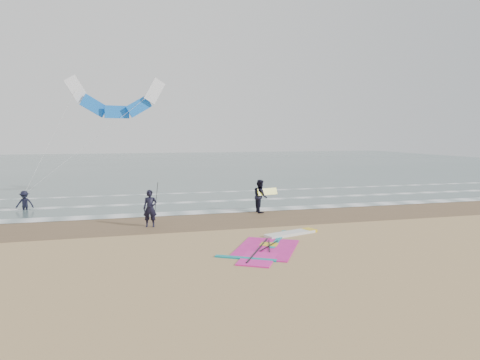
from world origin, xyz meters
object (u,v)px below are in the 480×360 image
object	(u,v)px
person_standing	(150,209)
surf_kite	(116,101)
person_wading	(24,198)
person_walking	(260,196)
windsurf_rig	(274,244)

from	to	relation	value
person_standing	surf_kite	bearing A→B (deg)	109.05
surf_kite	person_wading	bearing A→B (deg)	-142.44
person_wading	surf_kite	xyz separation A→B (m)	(5.35, 4.11, 6.08)
surf_kite	person_walking	bearing A→B (deg)	-45.84
person_walking	person_wading	xyz separation A→B (m)	(-13.39, 4.16, -0.19)
person_standing	person_wading	xyz separation A→B (m)	(-6.99, 6.54, -0.15)
windsurf_rig	person_standing	xyz separation A→B (m)	(-4.74, 4.80, 0.88)
person_walking	person_wading	world-z (taller)	person_walking
windsurf_rig	person_wading	distance (m)	16.34
windsurf_rig	person_wading	xyz separation A→B (m)	(-11.74, 11.34, 0.73)
person_walking	surf_kite	distance (m)	12.95
windsurf_rig	surf_kite	distance (m)	18.05
windsurf_rig	person_walking	xyz separation A→B (m)	(1.65, 7.17, 0.92)
person_walking	person_standing	bearing A→B (deg)	112.35
person_wading	person_standing	bearing A→B (deg)	-40.57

